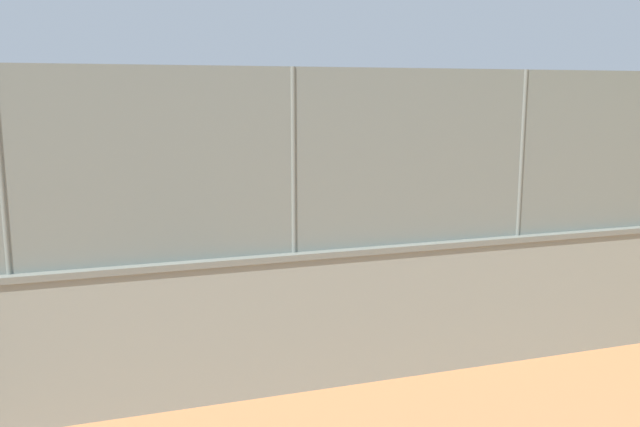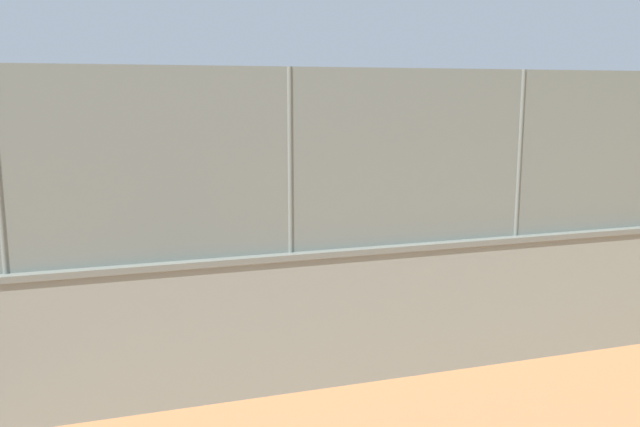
% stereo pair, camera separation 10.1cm
% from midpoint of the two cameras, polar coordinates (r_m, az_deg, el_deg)
% --- Properties ---
extents(ground_plane, '(260.00, 260.00, 0.00)m').
position_cam_midpoint_polar(ground_plane, '(18.60, -13.55, -2.10)').
color(ground_plane, '#B27247').
extents(perimeter_wall, '(23.77, 0.53, 1.86)m').
position_cam_midpoint_polar(perimeter_wall, '(9.42, 7.73, -7.99)').
color(perimeter_wall, gray).
rests_on(perimeter_wall, ground_plane).
extents(fence_panel_on_wall, '(23.36, 0.27, 2.32)m').
position_cam_midpoint_polar(fence_panel_on_wall, '(9.00, 8.05, 4.71)').
color(fence_panel_on_wall, slate).
rests_on(fence_panel_on_wall, perimeter_wall).
extents(player_crossing_court, '(0.85, 0.98, 1.59)m').
position_cam_midpoint_polar(player_crossing_court, '(18.67, -3.20, 1.13)').
color(player_crossing_court, '#591919').
rests_on(player_crossing_court, ground_plane).
extents(player_near_wall_returning, '(0.91, 0.64, 1.48)m').
position_cam_midpoint_polar(player_near_wall_returning, '(20.47, -3.97, 1.70)').
color(player_near_wall_returning, black).
rests_on(player_near_wall_returning, ground_plane).
extents(sports_ball, '(0.17, 0.17, 0.17)m').
position_cam_midpoint_polar(sports_ball, '(17.09, -6.44, 0.29)').
color(sports_ball, orange).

